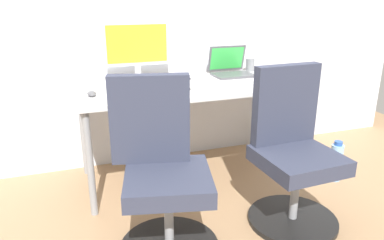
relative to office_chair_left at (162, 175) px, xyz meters
name	(u,v)px	position (x,y,z in m)	size (l,w,h in m)	color
ground_plane	(190,175)	(0.41, 0.73, -0.42)	(5.28, 5.28, 0.00)	#9E7A56
desk	(190,93)	(0.41, 0.73, 0.23)	(1.59, 0.71, 0.72)	silver
office_chair_left	(162,175)	(0.00, 0.00, 0.00)	(0.54, 0.54, 0.94)	black
office_chair_right	(292,154)	(0.80, 0.00, 0.00)	(0.54, 0.54, 0.94)	black
water_bottle_on_floor	(336,162)	(1.41, 0.31, -0.28)	(0.09, 0.09, 0.31)	#8CBFF2
desktop_monitor	(137,47)	(0.08, 0.94, 0.54)	(0.48, 0.18, 0.43)	silver
open_laptop	(231,68)	(0.82, 0.94, 0.35)	(0.31, 0.27, 0.22)	#4C4C51
keyboard_by_monitor	(142,89)	(0.05, 0.67, 0.30)	(0.34, 0.12, 0.02)	#2D2D2D
keyboard_by_laptop	(252,83)	(0.82, 0.58, 0.30)	(0.34, 0.12, 0.02)	silver
mouse_by_monitor	(156,93)	(0.11, 0.53, 0.31)	(0.06, 0.10, 0.03)	#B7B7B7
mouse_by_laptop	(92,94)	(-0.28, 0.64, 0.31)	(0.06, 0.10, 0.03)	#515156
coffee_mug	(140,89)	(0.01, 0.53, 0.34)	(0.08, 0.08, 0.09)	teal
pen_cup	(250,65)	(1.04, 1.03, 0.35)	(0.07, 0.07, 0.10)	slate
phone_near_monitor	(182,87)	(0.33, 0.65, 0.30)	(0.07, 0.14, 0.01)	black
phone_near_laptop	(184,77)	(0.43, 0.95, 0.30)	(0.07, 0.14, 0.01)	black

